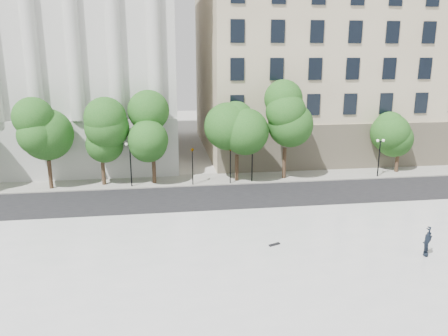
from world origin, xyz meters
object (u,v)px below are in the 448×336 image
Objects in this scene: traffic_light_west at (192,149)px; person_lying at (426,252)px; skateboard at (274,244)px; traffic_light_east at (230,146)px.

traffic_light_west is 2.26× the size of person_lying.
traffic_light_east is at bearing 67.98° from skateboard.
skateboard is (-8.51, 2.81, -0.21)m from person_lying.
skateboard is at bearing 118.78° from person_lying.
person_lying is at bearing -42.02° from skateboard.
traffic_light_east is (3.60, -0.00, 0.18)m from traffic_light_west.
traffic_light_east reaches higher than person_lying.
person_lying is at bearing -54.92° from traffic_light_west.
traffic_light_east reaches higher than skateboard.
traffic_light_east reaches higher than traffic_light_west.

